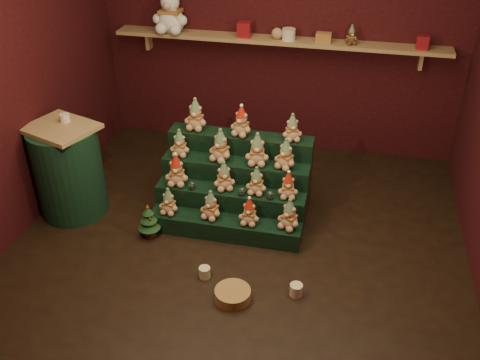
% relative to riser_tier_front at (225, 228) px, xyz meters
% --- Properties ---
extents(ground, '(4.00, 4.00, 0.00)m').
position_rel_riser_tier_front_xyz_m(ground, '(0.15, -0.08, -0.09)').
color(ground, black).
rests_on(ground, ground).
extents(back_wall, '(4.00, 0.10, 2.80)m').
position_rel_riser_tier_front_xyz_m(back_wall, '(0.15, 1.97, 1.31)').
color(back_wall, black).
rests_on(back_wall, ground).
extents(front_wall, '(4.00, 0.10, 2.80)m').
position_rel_riser_tier_front_xyz_m(front_wall, '(0.15, -2.13, 1.31)').
color(front_wall, black).
rests_on(front_wall, ground).
extents(left_wall, '(0.10, 4.00, 2.80)m').
position_rel_riser_tier_front_xyz_m(left_wall, '(-1.90, -0.08, 1.31)').
color(left_wall, black).
rests_on(left_wall, ground).
extents(back_shelf, '(3.60, 0.26, 0.24)m').
position_rel_riser_tier_front_xyz_m(back_shelf, '(0.15, 1.79, 1.20)').
color(back_shelf, '#A38851').
rests_on(back_shelf, ground).
extents(riser_tier_front, '(1.40, 0.22, 0.18)m').
position_rel_riser_tier_front_xyz_m(riser_tier_front, '(0.00, 0.00, 0.00)').
color(riser_tier_front, black).
rests_on(riser_tier_front, ground).
extents(riser_tier_midfront, '(1.40, 0.22, 0.36)m').
position_rel_riser_tier_front_xyz_m(riser_tier_midfront, '(0.00, 0.22, 0.09)').
color(riser_tier_midfront, black).
rests_on(riser_tier_midfront, ground).
extents(riser_tier_midback, '(1.40, 0.22, 0.54)m').
position_rel_riser_tier_front_xyz_m(riser_tier_midback, '(0.00, 0.44, 0.18)').
color(riser_tier_midback, black).
rests_on(riser_tier_midback, ground).
extents(riser_tier_back, '(1.40, 0.22, 0.72)m').
position_rel_riser_tier_front_xyz_m(riser_tier_back, '(0.00, 0.66, 0.27)').
color(riser_tier_back, black).
rests_on(riser_tier_back, ground).
extents(teddy_0, '(0.19, 0.18, 0.25)m').
position_rel_riser_tier_front_xyz_m(teddy_0, '(-0.52, -0.00, 0.22)').
color(teddy_0, tan).
rests_on(teddy_0, riser_tier_front).
extents(teddy_1, '(0.23, 0.22, 0.27)m').
position_rel_riser_tier_front_xyz_m(teddy_1, '(-0.13, 0.01, 0.23)').
color(teddy_1, tan).
rests_on(teddy_1, riser_tier_front).
extents(teddy_2, '(0.19, 0.17, 0.26)m').
position_rel_riser_tier_front_xyz_m(teddy_2, '(0.23, -0.00, 0.22)').
color(teddy_2, tan).
rests_on(teddy_2, riser_tier_front).
extents(teddy_3, '(0.26, 0.25, 0.29)m').
position_rel_riser_tier_front_xyz_m(teddy_3, '(0.58, 0.01, 0.23)').
color(teddy_3, tan).
rests_on(teddy_3, riser_tier_front).
extents(teddy_4, '(0.24, 0.22, 0.30)m').
position_rel_riser_tier_front_xyz_m(teddy_4, '(-0.51, 0.21, 0.42)').
color(teddy_4, tan).
rests_on(teddy_4, riser_tier_midfront).
extents(teddy_5, '(0.26, 0.25, 0.28)m').
position_rel_riser_tier_front_xyz_m(teddy_5, '(-0.06, 0.23, 0.41)').
color(teddy_5, tan).
rests_on(teddy_5, riser_tier_midfront).
extents(teddy_6, '(0.20, 0.18, 0.26)m').
position_rel_riser_tier_front_xyz_m(teddy_6, '(0.24, 0.23, 0.40)').
color(teddy_6, tan).
rests_on(teddy_6, riser_tier_midfront).
extents(teddy_7, '(0.20, 0.19, 0.25)m').
position_rel_riser_tier_front_xyz_m(teddy_7, '(0.53, 0.23, 0.40)').
color(teddy_7, tan).
rests_on(teddy_7, riser_tier_midfront).
extents(teddy_8, '(0.20, 0.18, 0.26)m').
position_rel_riser_tier_front_xyz_m(teddy_8, '(-0.54, 0.44, 0.58)').
color(teddy_8, tan).
rests_on(teddy_8, riser_tier_midback).
extents(teddy_9, '(0.28, 0.27, 0.31)m').
position_rel_riser_tier_front_xyz_m(teddy_9, '(-0.14, 0.44, 0.61)').
color(teddy_9, tan).
rests_on(teddy_9, riser_tier_midback).
extents(teddy_10, '(0.24, 0.22, 0.31)m').
position_rel_riser_tier_front_xyz_m(teddy_10, '(0.20, 0.45, 0.60)').
color(teddy_10, tan).
rests_on(teddy_10, riser_tier_midback).
extents(teddy_11, '(0.26, 0.25, 0.29)m').
position_rel_riser_tier_front_xyz_m(teddy_11, '(0.47, 0.43, 0.59)').
color(teddy_11, tan).
rests_on(teddy_11, riser_tier_midback).
extents(teddy_12, '(0.23, 0.21, 0.31)m').
position_rel_riser_tier_front_xyz_m(teddy_12, '(-0.45, 0.68, 0.78)').
color(teddy_12, tan).
rests_on(teddy_12, riser_tier_back).
extents(teddy_13, '(0.25, 0.23, 0.29)m').
position_rel_riser_tier_front_xyz_m(teddy_13, '(0.01, 0.65, 0.77)').
color(teddy_13, tan).
rests_on(teddy_13, riser_tier_back).
extents(teddy_14, '(0.23, 0.22, 0.26)m').
position_rel_riser_tier_front_xyz_m(teddy_14, '(0.49, 0.65, 0.76)').
color(teddy_14, tan).
rests_on(teddy_14, riser_tier_back).
extents(snow_globe_a, '(0.06, 0.06, 0.08)m').
position_rel_riser_tier_front_xyz_m(snow_globe_a, '(-0.35, 0.16, 0.31)').
color(snow_globe_a, black).
rests_on(snow_globe_a, riser_tier_midfront).
extents(snow_globe_b, '(0.06, 0.06, 0.08)m').
position_rel_riser_tier_front_xyz_m(snow_globe_b, '(0.12, 0.16, 0.31)').
color(snow_globe_b, black).
rests_on(snow_globe_b, riser_tier_midfront).
extents(snow_globe_c, '(0.06, 0.06, 0.08)m').
position_rel_riser_tier_front_xyz_m(snow_globe_c, '(0.38, 0.16, 0.31)').
color(snow_globe_c, black).
rests_on(snow_globe_c, riser_tier_midfront).
extents(side_table, '(0.73, 0.67, 0.92)m').
position_rel_riser_tier_front_xyz_m(side_table, '(-1.54, 0.08, 0.36)').
color(side_table, '#A38851').
rests_on(side_table, ground).
extents(table_ornament, '(0.09, 0.09, 0.07)m').
position_rel_riser_tier_front_xyz_m(table_ornament, '(-1.54, 0.18, 0.86)').
color(table_ornament, beige).
rests_on(table_ornament, side_table).
extents(mini_christmas_tree, '(0.20, 0.20, 0.35)m').
position_rel_riser_tier_front_xyz_m(mini_christmas_tree, '(-0.67, -0.15, 0.08)').
color(mini_christmas_tree, '#412117').
rests_on(mini_christmas_tree, ground).
extents(mug_left, '(0.10, 0.10, 0.10)m').
position_rel_riser_tier_front_xyz_m(mug_left, '(-0.03, -0.58, -0.04)').
color(mug_left, beige).
rests_on(mug_left, ground).
extents(mug_right, '(0.10, 0.10, 0.10)m').
position_rel_riser_tier_front_xyz_m(mug_right, '(0.74, -0.62, -0.04)').
color(mug_right, beige).
rests_on(mug_right, ground).
extents(wicker_basket, '(0.30, 0.30, 0.09)m').
position_rel_riser_tier_front_xyz_m(wicker_basket, '(0.26, -0.78, -0.05)').
color(wicker_basket, '#A88443').
rests_on(wicker_basket, ground).
extents(white_bear, '(0.40, 0.36, 0.55)m').
position_rel_riser_tier_front_xyz_m(white_bear, '(-1.03, 1.76, 1.51)').
color(white_bear, white).
rests_on(white_bear, back_shelf).
extents(brown_bear, '(0.18, 0.17, 0.19)m').
position_rel_riser_tier_front_xyz_m(brown_bear, '(0.92, 1.76, 1.33)').
color(brown_bear, '#4F2D1A').
rests_on(brown_bear, back_shelf).
extents(gift_tin_red_a, '(0.14, 0.14, 0.16)m').
position_rel_riser_tier_front_xyz_m(gift_tin_red_a, '(-0.21, 1.77, 1.31)').
color(gift_tin_red_a, maroon).
rests_on(gift_tin_red_a, back_shelf).
extents(gift_tin_cream, '(0.14, 0.14, 0.12)m').
position_rel_riser_tier_front_xyz_m(gift_tin_cream, '(0.27, 1.77, 1.29)').
color(gift_tin_cream, beige).
rests_on(gift_tin_cream, back_shelf).
extents(gift_tin_red_b, '(0.12, 0.12, 0.14)m').
position_rel_riser_tier_front_xyz_m(gift_tin_red_b, '(1.62, 1.77, 1.30)').
color(gift_tin_red_b, maroon).
rests_on(gift_tin_red_b, back_shelf).
extents(shelf_plush_ball, '(0.12, 0.12, 0.12)m').
position_rel_riser_tier_front_xyz_m(shelf_plush_ball, '(0.15, 1.77, 1.29)').
color(shelf_plush_ball, tan).
rests_on(shelf_plush_ball, back_shelf).
extents(scarf_gift_box, '(0.16, 0.10, 0.10)m').
position_rel_riser_tier_front_xyz_m(scarf_gift_box, '(0.63, 1.77, 1.28)').
color(scarf_gift_box, '#D2501D').
rests_on(scarf_gift_box, back_shelf).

